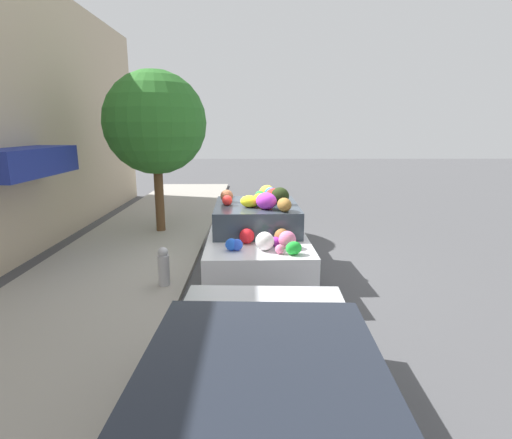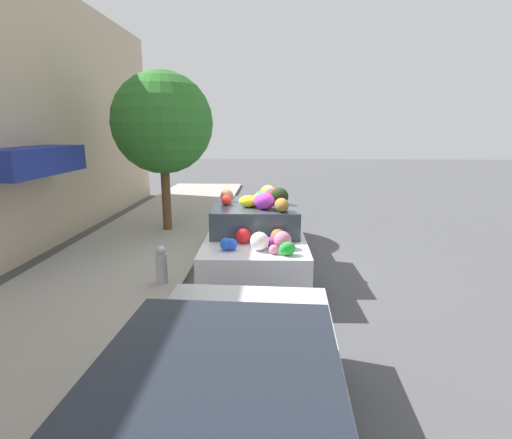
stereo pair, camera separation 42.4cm
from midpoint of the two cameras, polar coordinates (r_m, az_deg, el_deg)
ground_plane at (r=8.30m, az=-2.75°, el=-7.01°), size 60.00×60.00×0.00m
sidewalk_curb at (r=8.81m, az=-20.69°, el=-6.31°), size 24.00×3.20×0.10m
street_tree at (r=10.94m, az=-15.30°, el=13.14°), size 2.64×2.64×4.18m
fire_hydrant at (r=7.32m, az=-14.69°, el=-6.52°), size 0.20×0.20×0.70m
art_car at (r=8.00m, az=-1.44°, el=-2.13°), size 4.24×1.93×1.72m
parked_car_plain at (r=3.22m, az=-3.41°, el=-28.35°), size 4.47×2.00×1.33m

